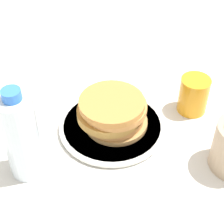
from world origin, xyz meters
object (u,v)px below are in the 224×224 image
(pancake_stack, at_px, (112,112))
(plate, at_px, (112,126))
(water_bottle_near, at_px, (21,136))
(juice_glass, at_px, (194,95))

(pancake_stack, bearing_deg, plate, -110.14)
(water_bottle_near, bearing_deg, plate, 66.35)
(pancake_stack, relative_size, water_bottle_near, 0.74)
(plate, bearing_deg, pancake_stack, 69.86)
(water_bottle_near, bearing_deg, juice_glass, 58.68)
(plate, xyz_separation_m, water_bottle_near, (-0.08, -0.18, 0.08))
(plate, relative_size, pancake_stack, 1.56)
(juice_glass, bearing_deg, water_bottle_near, -121.32)
(plate, height_order, juice_glass, juice_glass)
(pancake_stack, bearing_deg, juice_glass, 50.69)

